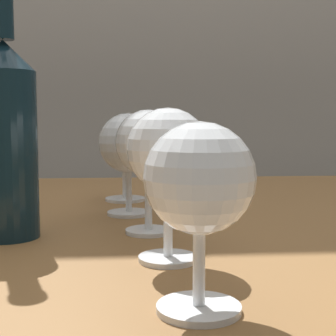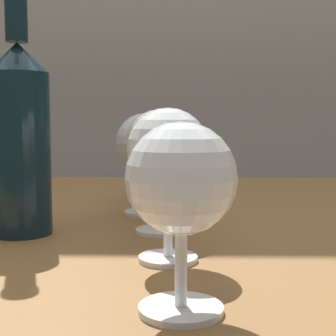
{
  "view_description": "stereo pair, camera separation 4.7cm",
  "coord_description": "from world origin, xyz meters",
  "px_view_note": "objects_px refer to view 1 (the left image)",
  "views": [
    {
      "loc": [
        -0.02,
        -0.7,
        0.84
      ],
      "look_at": [
        0.01,
        -0.23,
        0.8
      ],
      "focal_mm": 52.88,
      "sensor_mm": 36.0,
      "label": 1
    },
    {
      "loc": [
        0.02,
        -0.7,
        0.84
      ],
      "look_at": [
        0.01,
        -0.23,
        0.8
      ],
      "focal_mm": 52.88,
      "sensor_mm": 36.0,
      "label": 2
    }
  ],
  "objects_px": {
    "wine_glass_chardonnay": "(200,181)",
    "wine_glass_rose": "(144,145)",
    "wine_bottle": "(6,134)",
    "wine_glass_merlot": "(168,153)",
    "wine_glass_pinot": "(125,152)",
    "wine_glass_port": "(128,145)"
  },
  "relations": [
    {
      "from": "wine_glass_chardonnay",
      "to": "wine_glass_rose",
      "type": "relative_size",
      "value": 0.91
    },
    {
      "from": "wine_glass_rose",
      "to": "wine_bottle",
      "type": "height_order",
      "value": "wine_bottle"
    },
    {
      "from": "wine_glass_merlot",
      "to": "wine_glass_rose",
      "type": "distance_m",
      "value": 0.12
    },
    {
      "from": "wine_glass_merlot",
      "to": "wine_glass_pinot",
      "type": "bearing_deg",
      "value": 96.85
    },
    {
      "from": "wine_glass_merlot",
      "to": "wine_glass_pinot",
      "type": "distance_m",
      "value": 0.37
    },
    {
      "from": "wine_glass_port",
      "to": "wine_glass_pinot",
      "type": "xyz_separation_m",
      "value": [
        -0.01,
        0.13,
        -0.02
      ]
    },
    {
      "from": "wine_glass_rose",
      "to": "wine_glass_pinot",
      "type": "relative_size",
      "value": 1.2
    },
    {
      "from": "wine_glass_port",
      "to": "wine_glass_pinot",
      "type": "distance_m",
      "value": 0.13
    },
    {
      "from": "wine_glass_merlot",
      "to": "wine_glass_port",
      "type": "xyz_separation_m",
      "value": [
        -0.04,
        0.24,
        -0.01
      ]
    },
    {
      "from": "wine_glass_pinot",
      "to": "wine_glass_chardonnay",
      "type": "bearing_deg",
      "value": -83.57
    },
    {
      "from": "wine_glass_chardonnay",
      "to": "wine_glass_port",
      "type": "height_order",
      "value": "wine_glass_port"
    },
    {
      "from": "wine_glass_rose",
      "to": "wine_bottle",
      "type": "bearing_deg",
      "value": -176.54
    },
    {
      "from": "wine_glass_rose",
      "to": "wine_glass_chardonnay",
      "type": "bearing_deg",
      "value": -82.97
    },
    {
      "from": "wine_glass_chardonnay",
      "to": "wine_glass_merlot",
      "type": "height_order",
      "value": "wine_glass_merlot"
    },
    {
      "from": "wine_glass_merlot",
      "to": "wine_bottle",
      "type": "height_order",
      "value": "wine_bottle"
    },
    {
      "from": "wine_glass_chardonnay",
      "to": "wine_bottle",
      "type": "xyz_separation_m",
      "value": [
        -0.19,
        0.24,
        0.03
      ]
    },
    {
      "from": "wine_bottle",
      "to": "wine_glass_rose",
      "type": "bearing_deg",
      "value": 3.46
    },
    {
      "from": "wine_glass_port",
      "to": "wine_bottle",
      "type": "bearing_deg",
      "value": -137.47
    },
    {
      "from": "wine_glass_port",
      "to": "wine_glass_pinot",
      "type": "height_order",
      "value": "wine_glass_port"
    },
    {
      "from": "wine_glass_rose",
      "to": "wine_glass_pinot",
      "type": "height_order",
      "value": "wine_glass_rose"
    },
    {
      "from": "wine_glass_chardonnay",
      "to": "wine_glass_port",
      "type": "bearing_deg",
      "value": 97.68
    },
    {
      "from": "wine_glass_chardonnay",
      "to": "wine_glass_merlot",
      "type": "distance_m",
      "value": 0.13
    }
  ]
}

